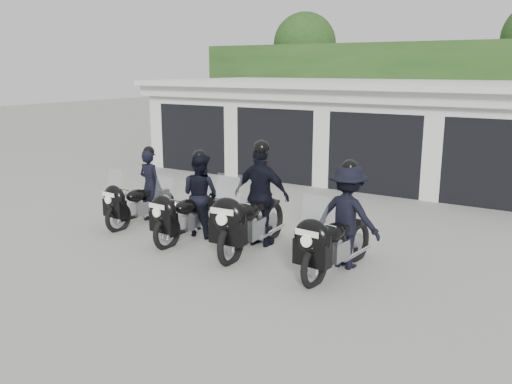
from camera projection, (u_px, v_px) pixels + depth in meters
The scene contains 7 objects.
ground at pixel (271, 249), 10.35m from camera, with size 80.00×80.00×0.00m, color gray.
garage_block at pixel (404, 132), 16.69m from camera, with size 16.40×6.80×2.96m.
background_vegetation at pixel (455, 84), 20.21m from camera, with size 20.00×3.90×5.80m.
police_bike_a at pixel (141, 193), 11.88m from camera, with size 0.68×2.01×1.75m.
police_bike_b at pixel (194, 200), 10.89m from camera, with size 0.86×2.11×1.84m.
police_bike_c at pixel (256, 203), 10.21m from camera, with size 1.19×2.44×2.12m.
police_bike_d at pixel (343, 223), 9.13m from camera, with size 1.22×2.24×1.95m.
Camera 1 is at (4.96, -8.50, 3.39)m, focal length 38.00 mm.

